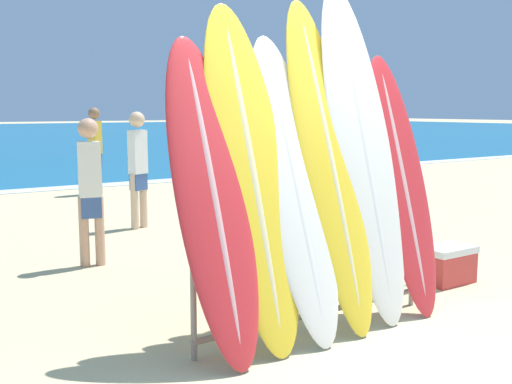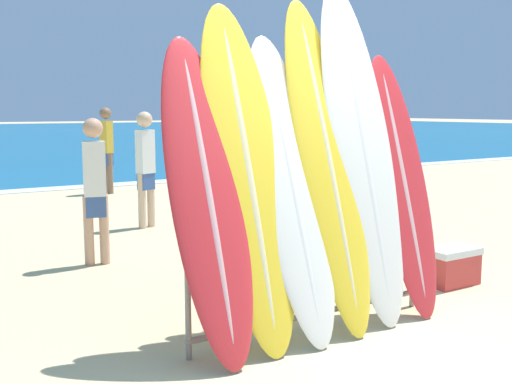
# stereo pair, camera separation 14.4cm
# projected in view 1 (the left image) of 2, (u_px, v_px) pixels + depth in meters

# --- Properties ---
(ground_plane) EXTENTS (160.00, 160.00, 0.00)m
(ground_plane) POSITION_uv_depth(u_px,v_px,m) (401.00, 355.00, 3.90)
(ground_plane) COLOR beige
(surfboard_rack) EXTENTS (2.04, 0.04, 0.90)m
(surfboard_rack) POSITION_uv_depth(u_px,v_px,m) (317.00, 264.00, 4.31)
(surfboard_rack) COLOR gray
(surfboard_rack) RESTS_ON ground_plane
(surfboard_slot_0) EXTENTS (0.51, 0.82, 2.09)m
(surfboard_slot_0) POSITION_uv_depth(u_px,v_px,m) (212.00, 197.00, 3.79)
(surfboard_slot_0) COLOR red
(surfboard_slot_0) RESTS_ON ground_plane
(surfboard_slot_1) EXTENTS (0.57, 0.82, 2.33)m
(surfboard_slot_1) POSITION_uv_depth(u_px,v_px,m) (252.00, 174.00, 3.99)
(surfboard_slot_1) COLOR yellow
(surfboard_slot_1) RESTS_ON ground_plane
(surfboard_slot_2) EXTENTS (0.52, 0.83, 2.13)m
(surfboard_slot_2) POSITION_uv_depth(u_px,v_px,m) (294.00, 186.00, 4.16)
(surfboard_slot_2) COLOR silver
(surfboard_slot_2) RESTS_ON ground_plane
(surfboard_slot_3) EXTENTS (0.51, 0.89, 2.43)m
(surfboard_slot_3) POSITION_uv_depth(u_px,v_px,m) (329.00, 162.00, 4.35)
(surfboard_slot_3) COLOR yellow
(surfboard_slot_3) RESTS_ON ground_plane
(surfboard_slot_4) EXTENTS (0.58, 0.82, 2.57)m
(surfboard_slot_4) POSITION_uv_depth(u_px,v_px,m) (363.00, 150.00, 4.53)
(surfboard_slot_4) COLOR silver
(surfboard_slot_4) RESTS_ON ground_plane
(surfboard_slot_5) EXTENTS (0.50, 0.68, 2.03)m
(surfboard_slot_5) POSITION_uv_depth(u_px,v_px,m) (402.00, 183.00, 4.72)
(surfboard_slot_5) COLOR red
(surfboard_slot_5) RESTS_ON ground_plane
(person_mid_beach) EXTENTS (0.22, 0.27, 1.63)m
(person_mid_beach) POSITION_uv_depth(u_px,v_px,m) (95.00, 147.00, 11.25)
(person_mid_beach) COLOR #846047
(person_mid_beach) RESTS_ON ground_plane
(person_far_left) EXTENTS (0.25, 0.20, 1.51)m
(person_far_left) POSITION_uv_depth(u_px,v_px,m) (90.00, 186.00, 6.04)
(person_far_left) COLOR tan
(person_far_left) RESTS_ON ground_plane
(person_far_right) EXTENTS (0.26, 0.22, 1.57)m
(person_far_right) POSITION_uv_depth(u_px,v_px,m) (138.00, 165.00, 7.98)
(person_far_right) COLOR beige
(person_far_right) RESTS_ON ground_plane
(cooler_box) EXTENTS (0.50, 0.32, 0.34)m
(cooler_box) POSITION_uv_depth(u_px,v_px,m) (447.00, 264.00, 5.52)
(cooler_box) COLOR red
(cooler_box) RESTS_ON ground_plane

